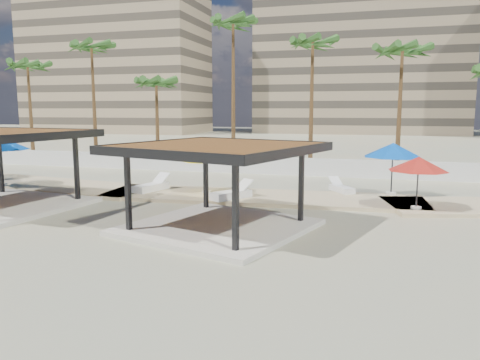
# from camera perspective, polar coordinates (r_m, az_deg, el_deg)

# --- Properties ---
(ground) EXTENTS (200.00, 200.00, 0.00)m
(ground) POSITION_cam_1_polar(r_m,az_deg,el_deg) (17.80, -9.49, -6.04)
(ground) COLOR tan
(ground) RESTS_ON ground
(promenade) EXTENTS (44.45, 7.97, 0.24)m
(promenade) POSITION_cam_1_polar(r_m,az_deg,el_deg) (24.22, 2.72, -1.89)
(promenade) COLOR #C6B284
(promenade) RESTS_ON ground
(boundary_wall) EXTENTS (56.00, 0.30, 1.20)m
(boundary_wall) POSITION_cam_1_polar(r_m,az_deg,el_deg) (32.61, 2.74, 1.78)
(boundary_wall) COLOR silver
(boundary_wall) RESTS_ON ground
(building_west) EXTENTS (34.00, 16.00, 32.40)m
(building_west) POSITION_cam_1_polar(r_m,az_deg,el_deg) (97.69, -14.85, 14.67)
(building_west) COLOR #937F60
(building_west) RESTS_ON ground
(building_mid) EXTENTS (38.00, 16.00, 30.40)m
(building_mid) POSITION_cam_1_polar(r_m,az_deg,el_deg) (94.07, 14.45, 14.31)
(building_mid) COLOR #847259
(building_mid) RESTS_ON ground
(pavilion_central) EXTENTS (7.91, 7.91, 3.23)m
(pavilion_central) POSITION_cam_1_polar(r_m,az_deg,el_deg) (17.28, -2.71, 0.14)
(pavilion_central) COLOR beige
(pavilion_central) RESTS_ON ground
(umbrella_b) EXTENTS (3.21, 3.21, 2.27)m
(umbrella_b) POSITION_cam_1_polar(r_m,az_deg,el_deg) (24.08, -4.16, 3.02)
(umbrella_b) COLOR beige
(umbrella_b) RESTS_ON promenade
(umbrella_c) EXTENTS (3.20, 3.20, 2.28)m
(umbrella_c) POSITION_cam_1_polar(r_m,az_deg,el_deg) (21.49, 20.94, 1.83)
(umbrella_c) COLOR beige
(umbrella_c) RESTS_ON promenade
(umbrella_d) EXTENTS (3.77, 3.77, 2.62)m
(umbrella_d) POSITION_cam_1_polar(r_m,az_deg,el_deg) (24.79, 18.15, 3.47)
(umbrella_d) COLOR beige
(umbrella_d) RESTS_ON promenade
(lounger_a) EXTENTS (1.30, 2.37, 0.86)m
(lounger_a) POSITION_cam_1_polar(r_m,az_deg,el_deg) (25.35, -10.73, -0.81)
(lounger_a) COLOR white
(lounger_a) RESTS_ON promenade
(lounger_b) EXTENTS (1.82, 2.29, 0.85)m
(lounger_b) POSITION_cam_1_polar(r_m,az_deg,el_deg) (22.71, -1.01, -1.74)
(lounger_b) COLOR white
(lounger_b) RESTS_ON promenade
(lounger_c) EXTENTS (1.53, 1.88, 0.71)m
(lounger_c) POSITION_cam_1_polar(r_m,az_deg,el_deg) (25.12, 12.25, -1.02)
(lounger_c) COLOR white
(lounger_c) RESTS_ON promenade
(palm_a) EXTENTS (3.00, 3.00, 8.94)m
(palm_a) POSITION_cam_1_polar(r_m,az_deg,el_deg) (44.37, -24.46, 12.16)
(palm_a) COLOR brown
(palm_a) RESTS_ON ground
(palm_b) EXTENTS (3.00, 3.00, 10.31)m
(palm_b) POSITION_cam_1_polar(r_m,az_deg,el_deg) (41.22, -17.64, 14.63)
(palm_b) COLOR brown
(palm_b) RESTS_ON ground
(palm_c) EXTENTS (3.00, 3.00, 7.33)m
(palm_c) POSITION_cam_1_polar(r_m,az_deg,el_deg) (37.49, -10.17, 11.23)
(palm_c) COLOR brown
(palm_c) RESTS_ON ground
(palm_d) EXTENTS (3.00, 3.00, 11.65)m
(palm_d) POSITION_cam_1_polar(r_m,az_deg,el_deg) (36.45, -0.84, 17.85)
(palm_d) COLOR brown
(palm_d) RESTS_ON ground
(palm_e) EXTENTS (3.00, 3.00, 9.93)m
(palm_e) POSITION_cam_1_polar(r_m,az_deg,el_deg) (34.46, 8.86, 15.60)
(palm_e) COLOR brown
(palm_e) RESTS_ON ground
(palm_f) EXTENTS (3.00, 3.00, 9.18)m
(palm_f) POSITION_cam_1_polar(r_m,az_deg,el_deg) (34.31, 19.17, 14.10)
(palm_f) COLOR brown
(palm_f) RESTS_ON ground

